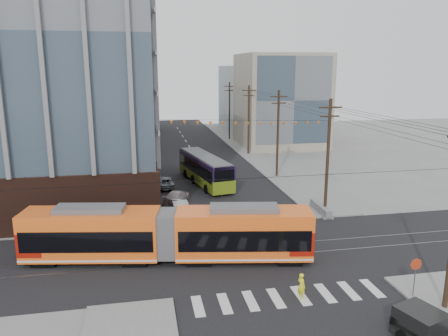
# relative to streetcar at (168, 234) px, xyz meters

# --- Properties ---
(ground) EXTENTS (160.00, 160.00, 0.00)m
(ground) POSITION_rel_streetcar_xyz_m (6.87, -3.71, -1.99)
(ground) COLOR slate
(office_building) EXTENTS (30.00, 25.00, 28.60)m
(office_building) POSITION_rel_streetcar_xyz_m (-15.13, 19.29, 12.31)
(office_building) COLOR #381E16
(office_building) RESTS_ON ground
(bg_bldg_nw_near) EXTENTS (18.00, 16.00, 18.00)m
(bg_bldg_nw_near) POSITION_rel_streetcar_xyz_m (-10.13, 48.29, 7.01)
(bg_bldg_nw_near) COLOR #8C99A5
(bg_bldg_nw_near) RESTS_ON ground
(bg_bldg_ne_near) EXTENTS (14.00, 14.00, 16.00)m
(bg_bldg_ne_near) POSITION_rel_streetcar_xyz_m (22.87, 44.29, 6.01)
(bg_bldg_ne_near) COLOR gray
(bg_bldg_ne_near) RESTS_ON ground
(bg_bldg_nw_far) EXTENTS (16.00, 18.00, 20.00)m
(bg_bldg_nw_far) POSITION_rel_streetcar_xyz_m (-7.13, 68.29, 8.01)
(bg_bldg_nw_far) COLOR gray
(bg_bldg_nw_far) RESTS_ON ground
(bg_bldg_ne_far) EXTENTS (16.00, 16.00, 14.00)m
(bg_bldg_ne_far) POSITION_rel_streetcar_xyz_m (24.87, 64.29, 5.01)
(bg_bldg_ne_far) COLOR #8C99A5
(bg_bldg_ne_far) RESTS_ON ground
(utility_pole_far) EXTENTS (0.30, 0.30, 11.00)m
(utility_pole_far) POSITION_rel_streetcar_xyz_m (15.37, 52.29, 3.51)
(utility_pole_far) COLOR black
(utility_pole_far) RESTS_ON ground
(streetcar) EXTENTS (20.86, 6.51, 3.98)m
(streetcar) POSITION_rel_streetcar_xyz_m (0.00, 0.00, 0.00)
(streetcar) COLOR orange
(streetcar) RESTS_ON ground
(city_bus) EXTENTS (5.05, 12.71, 3.52)m
(city_bus) POSITION_rel_streetcar_xyz_m (5.83, 20.80, -0.23)
(city_bus) COLOR #201231
(city_bus) RESTS_ON ground
(parked_car_silver) EXTENTS (1.94, 4.32, 1.38)m
(parked_car_silver) POSITION_rel_streetcar_xyz_m (1.69, 10.57, -1.30)
(parked_car_silver) COLOR #A2A2A4
(parked_car_silver) RESTS_ON ground
(parked_car_white) EXTENTS (3.43, 4.70, 1.26)m
(parked_car_white) POSITION_rel_streetcar_xyz_m (1.82, 13.81, -1.36)
(parked_car_white) COLOR #B9A8AA
(parked_car_white) RESTS_ON ground
(parked_car_grey) EXTENTS (2.44, 4.80, 1.30)m
(parked_car_grey) POSITION_rel_streetcar_xyz_m (0.82, 19.82, -1.34)
(parked_car_grey) COLOR #575B61
(parked_car_grey) RESTS_ON ground
(pedestrian) EXTENTS (0.59, 0.71, 1.65)m
(pedestrian) POSITION_rel_streetcar_xyz_m (7.56, -6.99, -1.17)
(pedestrian) COLOR yellow
(pedestrian) RESTS_ON ground
(stop_sign) EXTENTS (0.76, 0.76, 2.47)m
(stop_sign) POSITION_rel_streetcar_xyz_m (14.22, -8.34, -0.76)
(stop_sign) COLOR #B53514
(stop_sign) RESTS_ON ground
(jersey_barrier) EXTENTS (1.06, 4.17, 0.83)m
(jersey_barrier) POSITION_rel_streetcar_xyz_m (15.17, 7.84, -1.58)
(jersey_barrier) COLOR gray
(jersey_barrier) RESTS_ON ground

